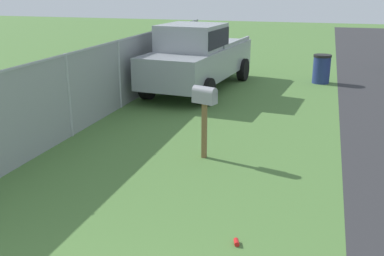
{
  "coord_description": "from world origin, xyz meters",
  "views": [
    {
      "loc": [
        -1.75,
        -1.9,
        3.21
      ],
      "look_at": [
        4.56,
        -0.02,
        1.1
      ],
      "focal_mm": 41.98,
      "sensor_mm": 36.0,
      "label": 1
    }
  ],
  "objects": [
    {
      "name": "mailbox",
      "position": [
        6.12,
        0.2,
        1.12
      ],
      "size": [
        0.33,
        0.5,
        1.41
      ],
      "rotation": [
        0.0,
        0.0,
        -0.32
      ],
      "color": "brown",
      "rests_on": "ground"
    },
    {
      "name": "pickup_truck",
      "position": [
        11.7,
        1.94,
        1.1
      ],
      "size": [
        5.66,
        2.51,
        2.09
      ],
      "rotation": [
        0.0,
        0.0,
        3.05
      ],
      "color": "#93999E",
      "rests_on": "ground"
    },
    {
      "name": "trash_bin",
      "position": [
        13.93,
        -1.8,
        0.49
      ],
      "size": [
        0.6,
        0.6,
        0.97
      ],
      "color": "navy",
      "rests_on": "ground"
    },
    {
      "name": "fence_section",
      "position": [
        9.05,
        3.35,
        0.98
      ],
      "size": [
        15.2,
        0.07,
        1.83
      ],
      "color": "#9EA3A8",
      "rests_on": "ground"
    },
    {
      "name": "litter_can_near_hydrant",
      "position": [
        3.27,
        -1.0,
        0.03
      ],
      "size": [
        0.13,
        0.1,
        0.07
      ],
      "primitive_type": "cylinder",
      "rotation": [
        0.0,
        1.57,
        3.46
      ],
      "color": "red",
      "rests_on": "ground"
    }
  ]
}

